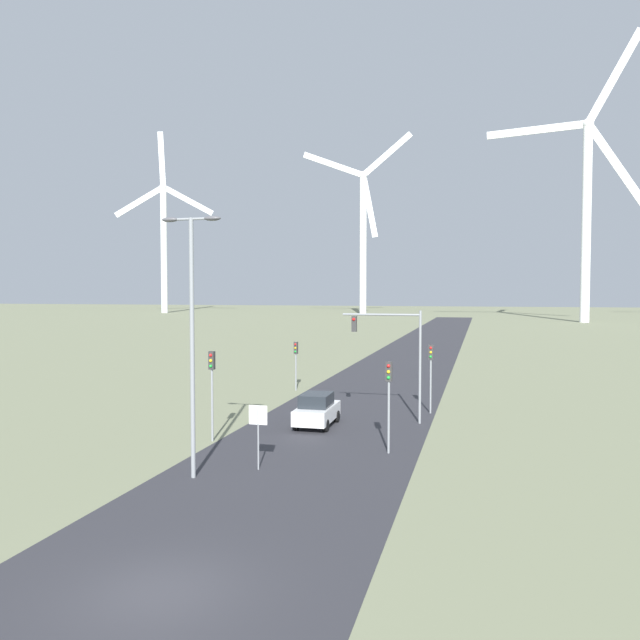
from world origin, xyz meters
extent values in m
plane|color=#757A5B|center=(0.00, 0.00, 0.00)|extent=(600.00, 600.00, 0.00)
cube|color=#2D2D33|center=(0.00, 48.00, 0.00)|extent=(10.00, 240.00, 0.01)
cylinder|color=gray|center=(-3.43, 8.90, 5.17)|extent=(0.18, 0.18, 10.34)
cylinder|color=gray|center=(-3.43, 8.90, 10.29)|extent=(1.82, 0.10, 0.10)
ellipsoid|color=#4C4C51|center=(-4.34, 8.90, 10.29)|extent=(0.70, 0.32, 0.20)
ellipsoid|color=#4C4C51|center=(-2.52, 8.90, 10.29)|extent=(0.70, 0.32, 0.20)
cylinder|color=gray|center=(-1.30, 10.60, 1.27)|extent=(0.07, 0.07, 2.53)
cube|color=white|center=(-1.30, 10.59, 2.31)|extent=(0.81, 0.01, 0.81)
cube|color=red|center=(-1.30, 10.60, 2.31)|extent=(0.76, 0.02, 0.76)
cylinder|color=gray|center=(-5.24, 14.70, 2.24)|extent=(0.11, 0.11, 4.49)
cube|color=#2D2D2D|center=(-5.24, 14.70, 4.04)|extent=(0.28, 0.24, 0.90)
sphere|color=red|center=(-5.24, 14.57, 4.31)|extent=(0.16, 0.16, 0.16)
sphere|color=gold|center=(-5.24, 14.57, 4.04)|extent=(0.16, 0.16, 0.16)
sphere|color=green|center=(-5.24, 14.57, 3.77)|extent=(0.16, 0.16, 0.16)
cylinder|color=gray|center=(3.58, 14.61, 2.12)|extent=(0.11, 0.11, 4.24)
cube|color=#2D2D2D|center=(3.58, 14.61, 3.79)|extent=(0.28, 0.24, 0.90)
sphere|color=red|center=(3.58, 14.47, 4.06)|extent=(0.16, 0.16, 0.16)
sphere|color=gold|center=(3.58, 14.47, 3.79)|extent=(0.16, 0.16, 0.16)
sphere|color=green|center=(3.58, 14.47, 3.52)|extent=(0.16, 0.16, 0.16)
cylinder|color=gray|center=(-5.81, 30.93, 1.83)|extent=(0.11, 0.11, 3.67)
cube|color=#2D2D2D|center=(-5.81, 30.93, 3.22)|extent=(0.28, 0.24, 0.90)
sphere|color=red|center=(-5.81, 30.80, 3.49)|extent=(0.16, 0.16, 0.16)
sphere|color=gold|center=(-5.81, 30.80, 3.22)|extent=(0.16, 0.16, 0.16)
sphere|color=green|center=(-5.81, 30.80, 2.95)|extent=(0.16, 0.16, 0.16)
cylinder|color=gray|center=(4.69, 24.59, 2.10)|extent=(0.11, 0.11, 4.20)
cube|color=#2D2D2D|center=(4.69, 24.59, 3.75)|extent=(0.28, 0.24, 0.90)
sphere|color=red|center=(4.69, 24.46, 4.02)|extent=(0.16, 0.16, 0.16)
sphere|color=gold|center=(4.69, 24.46, 3.75)|extent=(0.16, 0.16, 0.16)
sphere|color=green|center=(4.69, 24.46, 3.48)|extent=(0.16, 0.16, 0.16)
cylinder|color=gray|center=(4.34, 21.48, 3.19)|extent=(0.14, 0.14, 6.38)
cylinder|color=gray|center=(2.12, 21.48, 6.13)|extent=(4.44, 0.12, 0.12)
cube|color=#2D2D2D|center=(0.56, 21.48, 5.58)|extent=(0.28, 0.24, 0.90)
sphere|color=red|center=(0.56, 21.34, 5.85)|extent=(0.18, 0.18, 0.18)
cube|color=white|center=(-1.10, 19.38, 0.73)|extent=(1.86, 4.13, 0.80)
cube|color=#1E2328|center=(-1.10, 19.23, 1.48)|extent=(1.59, 2.12, 0.70)
cylinder|color=black|center=(-1.92, 20.65, 0.33)|extent=(0.22, 0.66, 0.66)
cylinder|color=black|center=(-0.27, 20.65, 0.33)|extent=(0.22, 0.66, 0.66)
cylinder|color=black|center=(-1.92, 18.10, 0.33)|extent=(0.22, 0.66, 0.66)
cylinder|color=black|center=(-0.27, 18.10, 0.33)|extent=(0.22, 0.66, 0.66)
cylinder|color=silver|center=(-98.91, 181.42, 21.61)|extent=(2.20, 2.20, 43.23)
sphere|color=silver|center=(-98.91, 181.42, 43.23)|extent=(2.60, 2.60, 2.60)
cube|color=silver|center=(-91.11, 184.99, 38.75)|extent=(15.52, 7.47, 9.95)
cube|color=silver|center=(-99.28, 181.24, 52.90)|extent=(2.54, 1.52, 18.12)
cube|color=silver|center=(-106.34, 178.01, 38.04)|extent=(14.94, 7.20, 11.21)
cylinder|color=silver|center=(-29.69, 184.39, 22.27)|extent=(2.20, 2.20, 44.53)
sphere|color=silver|center=(-29.69, 184.39, 44.53)|extent=(2.60, 2.60, 2.60)
cube|color=silver|center=(-27.76, 184.91, 34.38)|extent=(5.44, 1.91, 19.37)
cube|color=silver|center=(-22.16, 186.41, 51.33)|extent=(15.38, 4.58, 14.11)
cube|color=silver|center=(-39.14, 181.85, 47.88)|extent=(18.41, 5.40, 7.98)
cylinder|color=silver|center=(31.37, 146.57, 23.49)|extent=(2.20, 2.20, 46.98)
sphere|color=silver|center=(31.37, 146.57, 46.98)|extent=(2.60, 2.60, 2.60)
cube|color=silver|center=(36.91, 146.07, 57.51)|extent=(12.11, 1.58, 20.77)
cube|color=silver|center=(19.51, 147.63, 46.52)|extent=(22.54, 2.51, 2.65)
cube|color=silver|center=(37.68, 146.00, 36.89)|extent=(13.51, 1.70, 20.03)
camera|label=1|loc=(7.70, -13.64, 7.46)|focal=35.00mm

